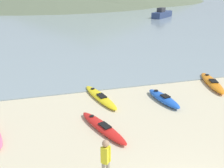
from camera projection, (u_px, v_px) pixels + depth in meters
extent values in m
cube|color=gray|center=(58.00, 17.00, 46.72)|extent=(160.00, 70.00, 0.06)
ellipsoid|color=orange|center=(212.00, 83.00, 15.97)|extent=(1.67, 3.60, 0.32)
cube|color=black|center=(214.00, 81.00, 15.74)|extent=(0.56, 0.72, 0.05)
cylinder|color=black|center=(207.00, 75.00, 16.82)|extent=(0.25, 0.25, 0.02)
ellipsoid|color=yellow|center=(100.00, 97.00, 14.08)|extent=(1.39, 3.61, 0.24)
cube|color=black|center=(102.00, 96.00, 13.89)|extent=(0.48, 0.70, 0.05)
cylinder|color=black|center=(93.00, 89.00, 14.84)|extent=(0.22, 0.22, 0.02)
ellipsoid|color=blue|center=(164.00, 99.00, 13.77)|extent=(1.05, 2.67, 0.35)
cube|color=black|center=(165.00, 96.00, 13.59)|extent=(0.43, 0.52, 0.05)
cylinder|color=black|center=(156.00, 90.00, 14.31)|extent=(0.23, 0.23, 0.02)
ellipsoid|color=red|center=(103.00, 127.00, 11.11)|extent=(1.63, 3.24, 0.29)
cube|color=black|center=(105.00, 125.00, 10.93)|extent=(0.49, 0.65, 0.05)
cylinder|color=black|center=(92.00, 116.00, 11.73)|extent=(0.20, 0.20, 0.02)
cube|color=yellow|center=(106.00, 155.00, 7.83)|extent=(0.28, 0.28, 0.56)
cylinder|color=yellow|center=(102.00, 155.00, 7.80)|extent=(0.08, 0.08, 0.54)
cylinder|color=yellow|center=(110.00, 154.00, 7.86)|extent=(0.08, 0.08, 0.54)
sphere|color=#A37A5B|center=(106.00, 143.00, 7.69)|extent=(0.22, 0.22, 0.22)
cube|color=navy|center=(162.00, 15.00, 45.77)|extent=(5.11, 4.71, 0.99)
cube|color=#333338|center=(161.00, 10.00, 45.05)|extent=(1.83, 1.76, 0.69)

